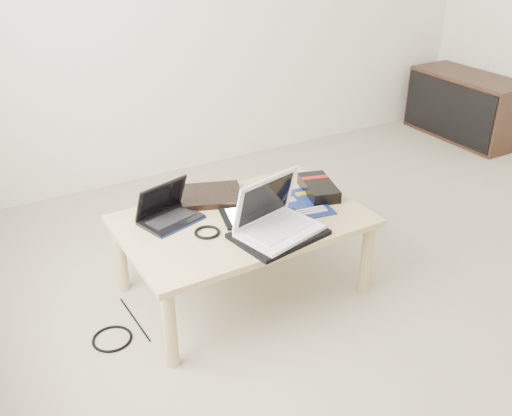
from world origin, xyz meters
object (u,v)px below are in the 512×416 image
netbook (168,213)px  white_laptop (275,220)px  coffee_table (243,227)px  gpu_box (319,188)px  media_cabinet (465,107)px

netbook → white_laptop: size_ratio=0.78×
coffee_table → white_laptop: white_laptop is taller
netbook → white_laptop: (0.35, -0.35, 0.03)m
white_laptop → gpu_box: (0.40, 0.23, -0.04)m
coffee_table → media_cabinet: (2.53, 0.93, -0.10)m
coffee_table → media_cabinet: 2.70m
media_cabinet → white_laptop: bearing=-155.6°
coffee_table → netbook: size_ratio=3.66×
coffee_table → media_cabinet: size_ratio=1.22×
media_cabinet → coffee_table: bearing=-159.9°
gpu_box → white_laptop: bearing=-150.0°
coffee_table → media_cabinet: media_cabinet is taller
coffee_table → netbook: 0.35m
media_cabinet → white_laptop: 2.74m
media_cabinet → netbook: bearing=-164.7°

